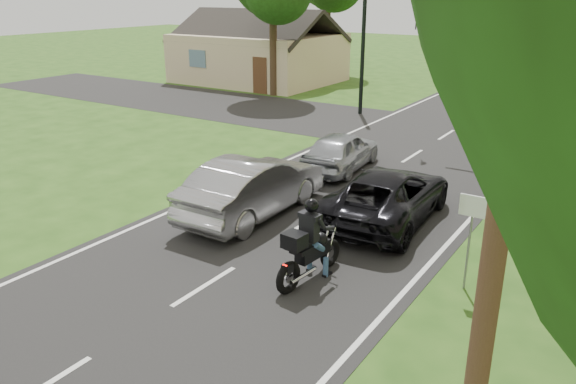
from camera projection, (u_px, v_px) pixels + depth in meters
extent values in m
plane|color=#254914|center=(205.00, 286.00, 12.10)|extent=(140.00, 140.00, 0.00)
cube|color=black|center=(391.00, 169.00, 19.96)|extent=(8.00, 100.00, 0.01)
cube|color=black|center=(446.00, 135.00, 24.68)|extent=(60.00, 7.00, 0.01)
torus|color=black|center=(330.00, 253.00, 12.88)|extent=(0.21, 0.68, 0.67)
torus|color=black|center=(288.00, 278.00, 11.77)|extent=(0.24, 0.74, 0.73)
cube|color=black|center=(313.00, 251.00, 12.30)|extent=(0.38, 0.98, 0.30)
sphere|color=black|center=(320.00, 239.00, 12.42)|extent=(0.34, 0.34, 0.34)
cube|color=black|center=(303.00, 249.00, 11.98)|extent=(0.40, 0.59, 0.10)
cube|color=#FF0C07|center=(285.00, 266.00, 11.58)|extent=(0.10, 0.04, 0.05)
cylinder|color=silver|center=(303.00, 276.00, 11.90)|extent=(0.17, 0.81, 0.09)
cylinder|color=black|center=(325.00, 229.00, 12.50)|extent=(0.63, 0.10, 0.04)
cube|color=black|center=(294.00, 240.00, 11.65)|extent=(0.48, 0.45, 0.32)
cube|color=black|center=(309.00, 227.00, 11.98)|extent=(0.43, 0.26, 0.61)
sphere|color=black|center=(311.00, 205.00, 11.87)|extent=(0.30, 0.30, 0.30)
cylinder|color=navy|center=(310.00, 261.00, 12.70)|extent=(0.13, 0.13, 0.46)
cylinder|color=navy|center=(326.00, 267.00, 12.43)|extent=(0.13, 0.13, 0.46)
imported|color=black|center=(387.00, 195.00, 15.36)|extent=(2.70, 5.30, 1.44)
imported|color=#9D9DA1|center=(253.00, 186.00, 15.71)|extent=(1.86, 5.09, 1.67)
imported|color=#9C9FA4|center=(341.00, 150.00, 19.71)|extent=(2.02, 4.22, 1.39)
cylinder|color=black|center=(512.00, 2.00, 19.92)|extent=(5.40, 0.14, 0.14)
imported|color=black|center=(496.00, 18.00, 20.36)|extent=(0.16, 0.36, 1.00)
imported|color=black|center=(417.00, 16.00, 21.91)|extent=(0.16, 0.36, 1.00)
sphere|color=#FF0C07|center=(495.00, 9.00, 20.11)|extent=(0.16, 0.16, 0.16)
sphere|color=#FF0C07|center=(416.00, 7.00, 21.65)|extent=(0.16, 0.16, 0.16)
cylinder|color=black|center=(363.00, 54.00, 27.92)|extent=(0.20, 0.20, 6.00)
cylinder|color=brown|center=(515.00, 99.00, 5.63)|extent=(0.28, 0.28, 10.00)
cylinder|color=slate|center=(469.00, 246.00, 11.70)|extent=(0.05, 0.05, 2.00)
cube|color=silver|center=(473.00, 206.00, 11.37)|extent=(0.55, 0.04, 0.45)
cylinder|color=slate|center=(549.00, 157.00, 17.88)|extent=(0.05, 0.05, 2.00)
cube|color=#0C591E|center=(553.00, 130.00, 17.55)|extent=(0.55, 0.04, 0.45)
cylinder|color=#332316|center=(273.00, 43.00, 32.97)|extent=(0.44, 0.44, 6.16)
cylinder|color=#332316|center=(327.00, 28.00, 41.77)|extent=(0.44, 0.44, 6.72)
cube|color=#C6B58A|center=(259.00, 58.00, 38.68)|extent=(10.00, 8.00, 3.20)
cube|color=black|center=(240.00, 28.00, 36.39)|extent=(10.20, 4.00, 2.29)
cube|color=black|center=(275.00, 25.00, 39.54)|extent=(10.20, 4.00, 2.29)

